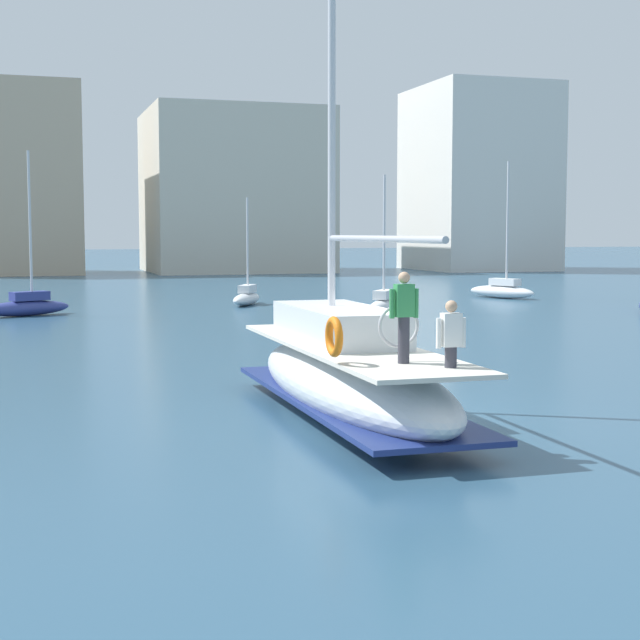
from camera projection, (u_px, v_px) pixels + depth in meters
ground_plane at (413, 413)px, 19.83m from camera, size 400.00×400.00×0.00m
main_sailboat at (348, 372)px, 19.32m from camera, size 2.50×9.61×14.10m
moored_sloop_near at (385, 303)px, 44.36m from camera, size 3.31×3.91×6.33m
moored_catamaran at (26, 305)px, 42.84m from camera, size 4.23×2.79×7.33m
moored_cutter_right at (247, 296)px, 49.27m from camera, size 2.63×3.87×5.50m
moored_ketch_distant at (502, 289)px, 54.37m from camera, size 2.70×4.55×7.68m
waterfront_buildings at (92, 173)px, 87.50m from camera, size 83.36×17.94×22.35m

